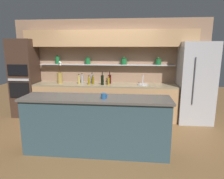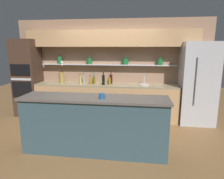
{
  "view_description": "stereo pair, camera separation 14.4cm",
  "coord_description": "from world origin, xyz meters",
  "views": [
    {
      "loc": [
        0.62,
        -3.86,
        1.87
      ],
      "look_at": [
        0.19,
        0.34,
        0.97
      ],
      "focal_mm": 32.0,
      "sensor_mm": 36.0,
      "label": 1
    },
    {
      "loc": [
        0.77,
        -3.85,
        1.87
      ],
      "look_at": [
        0.19,
        0.34,
        0.97
      ],
      "focal_mm": 32.0,
      "sensor_mm": 36.0,
      "label": 2
    }
  ],
  "objects": [
    {
      "name": "bottle_wine_3",
      "position": [
        0.03,
        1.35,
        1.04
      ],
      "size": [
        0.08,
        0.08,
        0.33
      ],
      "color": "#380C0C",
      "rests_on": "back_counter_unit"
    },
    {
      "name": "bottle_oil_2",
      "position": [
        -0.49,
        1.13,
        1.01
      ],
      "size": [
        0.06,
        0.06,
        0.24
      ],
      "color": "olive",
      "rests_on": "back_counter_unit"
    },
    {
      "name": "back_wall_unit",
      "position": [
        -0.0,
        1.53,
        1.55
      ],
      "size": [
        5.2,
        0.44,
        2.6
      ],
      "color": "#937056",
      "rests_on": "ground_plane"
    },
    {
      "name": "sink_fixture",
      "position": [
        0.9,
        1.25,
        0.95
      ],
      "size": [
        0.27,
        0.27,
        0.25
      ],
      "color": "#B7B7BC",
      "rests_on": "back_counter_unit"
    },
    {
      "name": "refrigerator",
      "position": [
        2.19,
        1.2,
        1.0
      ],
      "size": [
        0.82,
        0.73,
        2.0
      ],
      "color": "#B7B7BC",
      "rests_on": "ground_plane"
    },
    {
      "name": "island_counter",
      "position": [
        0.0,
        -0.57,
        0.51
      ],
      "size": [
        2.59,
        0.61,
        1.02
      ],
      "color": "#334C56",
      "rests_on": "ground_plane"
    },
    {
      "name": "ground_plane",
      "position": [
        0.0,
        0.0,
        0.0
      ],
      "size": [
        12.0,
        12.0,
        0.0
      ],
      "primitive_type": "plane",
      "color": "brown"
    },
    {
      "name": "bottle_oil_1",
      "position": [
        0.02,
        1.13,
        1.02
      ],
      "size": [
        0.06,
        0.06,
        0.24
      ],
      "color": "olive",
      "rests_on": "back_counter_unit"
    },
    {
      "name": "bottle_spirit_5",
      "position": [
        -0.73,
        1.37,
        1.03
      ],
      "size": [
        0.07,
        0.07,
        0.26
      ],
      "color": "gray",
      "rests_on": "back_counter_unit"
    },
    {
      "name": "bottle_oil_7",
      "position": [
        -0.4,
        1.2,
        1.02
      ],
      "size": [
        0.06,
        0.06,
        0.25
      ],
      "color": "brown",
      "rests_on": "back_counter_unit"
    },
    {
      "name": "bottle_spirit_4",
      "position": [
        -0.44,
        1.29,
        1.04
      ],
      "size": [
        0.08,
        0.08,
        0.28
      ],
      "color": "gray",
      "rests_on": "back_counter_unit"
    },
    {
      "name": "coffee_mug",
      "position": [
        0.15,
        -0.66,
        1.07
      ],
      "size": [
        0.11,
        0.09,
        0.09
      ],
      "color": "#235184",
      "rests_on": "island_counter"
    },
    {
      "name": "bottle_wine_0",
      "position": [
        -0.14,
        1.11,
        1.05
      ],
      "size": [
        0.07,
        0.07,
        0.34
      ],
      "color": "black",
      "rests_on": "back_counter_unit"
    },
    {
      "name": "bottle_sauce_8",
      "position": [
        0.0,
        1.25,
        1.0
      ],
      "size": [
        0.05,
        0.05,
        0.19
      ],
      "color": "#9E4C0A",
      "rests_on": "back_counter_unit"
    },
    {
      "name": "flower_vase",
      "position": [
        -1.3,
        1.25,
        1.1
      ],
      "size": [
        0.14,
        0.16,
        0.59
      ],
      "color": "olive",
      "rests_on": "back_counter_unit"
    },
    {
      "name": "bottle_spirit_6",
      "position": [
        -0.76,
        1.18,
        1.03
      ],
      "size": [
        0.07,
        0.07,
        0.26
      ],
      "color": "tan",
      "rests_on": "back_counter_unit"
    },
    {
      "name": "oven_tower",
      "position": [
        -2.28,
        1.24,
        1.04
      ],
      "size": [
        0.63,
        0.64,
        2.08
      ],
      "color": "#3D281E",
      "rests_on": "ground_plane"
    },
    {
      "name": "back_counter_unit",
      "position": [
        -0.09,
        1.24,
        0.46
      ],
      "size": [
        3.71,
        0.62,
        0.92
      ],
      "color": "tan",
      "rests_on": "ground_plane"
    }
  ]
}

